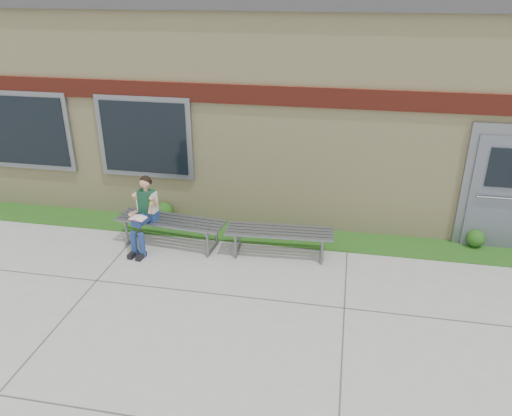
# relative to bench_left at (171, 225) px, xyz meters

# --- Properties ---
(ground) EXTENTS (80.00, 80.00, 0.00)m
(ground) POSITION_rel_bench_left_xyz_m (2.19, -1.90, -0.40)
(ground) COLOR #9E9E99
(ground) RESTS_ON ground
(grass_strip) EXTENTS (16.00, 0.80, 0.02)m
(grass_strip) POSITION_rel_bench_left_xyz_m (2.19, 0.70, -0.39)
(grass_strip) COLOR #134913
(grass_strip) RESTS_ON ground
(school_building) EXTENTS (16.20, 6.22, 4.20)m
(school_building) POSITION_rel_bench_left_xyz_m (2.19, 4.09, 1.71)
(school_building) COLOR beige
(school_building) RESTS_ON ground
(bench_left) EXTENTS (2.03, 0.74, 0.52)m
(bench_left) POSITION_rel_bench_left_xyz_m (0.00, 0.00, 0.00)
(bench_left) COLOR slate
(bench_left) RESTS_ON ground
(bench_right) EXTENTS (1.91, 0.63, 0.49)m
(bench_right) POSITION_rel_bench_left_xyz_m (2.00, 0.00, -0.02)
(bench_right) COLOR slate
(bench_right) RESTS_ON ground
(girl) EXTENTS (0.46, 0.79, 1.36)m
(girl) POSITION_rel_bench_left_xyz_m (-0.40, -0.20, 0.34)
(girl) COLOR navy
(girl) RESTS_ON ground
(shrub_mid) EXTENTS (0.36, 0.36, 0.36)m
(shrub_mid) POSITION_rel_bench_left_xyz_m (-0.50, 0.95, -0.20)
(shrub_mid) COLOR #134913
(shrub_mid) RESTS_ON grass_strip
(shrub_east) EXTENTS (0.33, 0.33, 0.33)m
(shrub_east) POSITION_rel_bench_left_xyz_m (5.48, 0.95, -0.21)
(shrub_east) COLOR #134913
(shrub_east) RESTS_ON grass_strip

